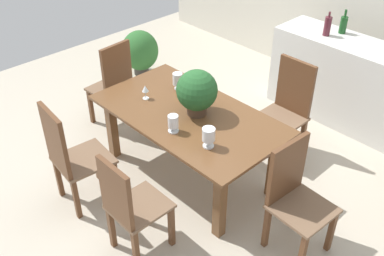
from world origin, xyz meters
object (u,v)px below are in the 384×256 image
object	(u,v)px
chair_near_right	(129,205)
crystal_vase_left	(173,122)
chair_head_end	(114,82)
wine_glass	(145,89)
crystal_vase_right	(178,79)
crystal_vase_center_near	(209,135)
kitchen_counter	(343,81)
flower_centerpiece	(197,91)
dining_table	(188,123)
wine_bottle_clear	(343,24)
chair_far_right	(288,105)
chair_near_left	(70,154)
wine_bottle_tall	(327,26)
chair_foot_end	(294,193)
potted_plant_floor	(140,51)

from	to	relation	value
chair_near_right	crystal_vase_left	size ratio (longest dim) A/B	6.06
chair_head_end	wine_glass	size ratio (longest dim) A/B	7.28
crystal_vase_right	wine_glass	world-z (taller)	crystal_vase_right
chair_near_right	chair_head_end	bearing A→B (deg)	-31.86
crystal_vase_center_near	kitchen_counter	xyz separation A→B (m)	(-0.03, 2.29, -0.36)
flower_centerpiece	crystal_vase_center_near	bearing A→B (deg)	-33.28
dining_table	wine_bottle_clear	distance (m)	2.26
kitchen_counter	dining_table	bearing A→B (deg)	-102.68
dining_table	chair_far_right	distance (m)	1.11
chair_near_right	dining_table	bearing A→B (deg)	-67.87
wine_bottle_clear	crystal_vase_center_near	bearing A→B (deg)	-84.42
crystal_vase_left	wine_bottle_clear	size ratio (longest dim) A/B	0.59
chair_head_end	chair_near_left	xyz separation A→B (m)	(0.81, -1.05, 0.00)
chair_near_right	wine_glass	world-z (taller)	chair_near_right
chair_head_end	kitchen_counter	distance (m)	2.67
wine_glass	wine_bottle_clear	distance (m)	2.44
crystal_vase_left	chair_head_end	bearing A→B (deg)	167.33
chair_near_left	wine_bottle_tall	distance (m)	3.15
chair_foot_end	kitchen_counter	bearing A→B (deg)	24.12
chair_near_right	wine_bottle_clear	xyz separation A→B (m)	(-0.16, 3.22, 0.55)
chair_near_left	potted_plant_floor	distance (m)	2.64
chair_near_right	wine_glass	bearing A→B (deg)	-45.10
chair_near_right	wine_bottle_clear	bearing A→B (deg)	-86.97
potted_plant_floor	wine_bottle_clear	bearing A→B (deg)	26.98
chair_far_right	crystal_vase_right	xyz separation A→B (m)	(-0.82, -0.80, 0.28)
kitchen_counter	chair_near_right	bearing A→B (deg)	-90.93
wine_glass	kitchen_counter	size ratio (longest dim) A/B	0.09
chair_foot_end	wine_glass	world-z (taller)	chair_foot_end
crystal_vase_right	chair_near_left	bearing A→B (deg)	-90.90
chair_head_end	kitchen_counter	bearing A→B (deg)	135.84
crystal_vase_right	crystal_vase_left	bearing A→B (deg)	-45.08
chair_far_right	crystal_vase_center_near	distance (m)	1.30
crystal_vase_left	kitchen_counter	distance (m)	2.41
crystal_vase_left	crystal_vase_center_near	bearing A→B (deg)	10.33
chair_head_end	wine_bottle_clear	world-z (taller)	wine_bottle_clear
chair_foot_end	chair_near_right	bearing A→B (deg)	145.27
dining_table	chair_head_end	distance (m)	1.24
flower_centerpiece	wine_bottle_tall	world-z (taller)	wine_bottle_tall
flower_centerpiece	crystal_vase_center_near	xyz separation A→B (m)	(0.43, -0.28, -0.13)
chair_head_end	crystal_vase_right	world-z (taller)	chair_head_end
wine_glass	kitchen_counter	world-z (taller)	kitchen_counter
crystal_vase_right	wine_bottle_tall	world-z (taller)	wine_bottle_tall
chair_near_left	flower_centerpiece	xyz separation A→B (m)	(0.49, 1.10, 0.41)
crystal_vase_left	wine_bottle_clear	distance (m)	2.51
wine_bottle_tall	potted_plant_floor	size ratio (longest dim) A/B	0.43
dining_table	flower_centerpiece	bearing A→B (deg)	40.62
dining_table	chair_head_end	world-z (taller)	chair_head_end
flower_centerpiece	crystal_vase_center_near	size ratio (longest dim) A/B	2.44
crystal_vase_left	crystal_vase_right	bearing A→B (deg)	134.92
flower_centerpiece	wine_glass	xyz separation A→B (m)	(-0.54, -0.18, -0.14)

